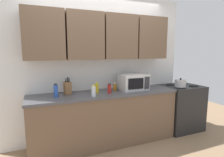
{
  "coord_description": "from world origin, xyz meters",
  "views": [
    {
      "loc": [
        -1.03,
        -3.09,
        1.58
      ],
      "look_at": [
        0.14,
        -0.25,
        1.12
      ],
      "focal_mm": 29.03,
      "sensor_mm": 36.0,
      "label": 1
    }
  ],
  "objects_px": {
    "microwave": "(133,82)",
    "bottle_clear_tall": "(94,91)",
    "bottle_spice_jar": "(147,80)",
    "bottle_red_sauce": "(109,89)",
    "stove_range": "(180,107)",
    "bottle_blue_cleaner": "(56,91)",
    "knife_block": "(68,88)",
    "bottle_amber_vinegar": "(115,87)",
    "bottle_yellow_mustard": "(97,88)",
    "kettle": "(180,83)"
  },
  "relations": [
    {
      "from": "stove_range",
      "to": "bottle_spice_jar",
      "type": "distance_m",
      "value": 0.94
    },
    {
      "from": "stove_range",
      "to": "bottle_blue_cleaner",
      "type": "bearing_deg",
      "value": 179.83
    },
    {
      "from": "bottle_blue_cleaner",
      "to": "bottle_red_sauce",
      "type": "relative_size",
      "value": 1.27
    },
    {
      "from": "bottle_clear_tall",
      "to": "stove_range",
      "type": "bearing_deg",
      "value": 5.53
    },
    {
      "from": "microwave",
      "to": "knife_block",
      "type": "xyz_separation_m",
      "value": [
        -1.15,
        0.09,
        -0.04
      ]
    },
    {
      "from": "knife_block",
      "to": "bottle_spice_jar",
      "type": "xyz_separation_m",
      "value": [
        1.51,
        -0.0,
        0.03
      ]
    },
    {
      "from": "bottle_spice_jar",
      "to": "bottle_yellow_mustard",
      "type": "distance_m",
      "value": 1.04
    },
    {
      "from": "bottle_amber_vinegar",
      "to": "knife_block",
      "type": "bearing_deg",
      "value": 177.63
    },
    {
      "from": "stove_range",
      "to": "bottle_amber_vinegar",
      "type": "bearing_deg",
      "value": 176.03
    },
    {
      "from": "knife_block",
      "to": "bottle_blue_cleaner",
      "type": "height_order",
      "value": "knife_block"
    },
    {
      "from": "knife_block",
      "to": "bottle_red_sauce",
      "type": "relative_size",
      "value": 1.74
    },
    {
      "from": "bottle_blue_cleaner",
      "to": "bottle_spice_jar",
      "type": "height_order",
      "value": "bottle_spice_jar"
    },
    {
      "from": "bottle_red_sauce",
      "to": "microwave",
      "type": "bearing_deg",
      "value": 11.8
    },
    {
      "from": "knife_block",
      "to": "bottle_clear_tall",
      "type": "bearing_deg",
      "value": -43.09
    },
    {
      "from": "bottle_spice_jar",
      "to": "bottle_amber_vinegar",
      "type": "distance_m",
      "value": 0.7
    },
    {
      "from": "stove_range",
      "to": "bottle_red_sauce",
      "type": "bearing_deg",
      "value": -177.73
    },
    {
      "from": "knife_block",
      "to": "bottle_blue_cleaner",
      "type": "bearing_deg",
      "value": -146.89
    },
    {
      "from": "bottle_blue_cleaner",
      "to": "bottle_amber_vinegar",
      "type": "height_order",
      "value": "bottle_blue_cleaner"
    },
    {
      "from": "kettle",
      "to": "bottle_spice_jar",
      "type": "bearing_deg",
      "value": 154.07
    },
    {
      "from": "bottle_clear_tall",
      "to": "bottle_blue_cleaner",
      "type": "bearing_deg",
      "value": 160.19
    },
    {
      "from": "bottle_red_sauce",
      "to": "bottle_yellow_mustard",
      "type": "xyz_separation_m",
      "value": [
        -0.18,
        0.13,
        0.0
      ]
    },
    {
      "from": "bottle_clear_tall",
      "to": "bottle_spice_jar",
      "type": "bearing_deg",
      "value": 15.1
    },
    {
      "from": "bottle_yellow_mustard",
      "to": "bottle_amber_vinegar",
      "type": "distance_m",
      "value": 0.34
    },
    {
      "from": "knife_block",
      "to": "bottle_blue_cleaner",
      "type": "xyz_separation_m",
      "value": [
        -0.19,
        -0.13,
        -0.01
      ]
    },
    {
      "from": "stove_range",
      "to": "bottle_clear_tall",
      "type": "distance_m",
      "value": 1.98
    },
    {
      "from": "kettle",
      "to": "stove_range",
      "type": "bearing_deg",
      "value": 39.47
    },
    {
      "from": "microwave",
      "to": "bottle_yellow_mustard",
      "type": "xyz_separation_m",
      "value": [
        -0.68,
        0.03,
        -0.06
      ]
    },
    {
      "from": "bottle_yellow_mustard",
      "to": "kettle",
      "type": "bearing_deg",
      "value": -7.49
    },
    {
      "from": "stove_range",
      "to": "bottle_yellow_mustard",
      "type": "distance_m",
      "value": 1.84
    },
    {
      "from": "microwave",
      "to": "bottle_clear_tall",
      "type": "relative_size",
      "value": 2.7
    },
    {
      "from": "bottle_spice_jar",
      "to": "bottle_clear_tall",
      "type": "relative_size",
      "value": 1.5
    },
    {
      "from": "bottle_blue_cleaner",
      "to": "bottle_red_sauce",
      "type": "height_order",
      "value": "bottle_blue_cleaner"
    },
    {
      "from": "kettle",
      "to": "bottle_amber_vinegar",
      "type": "bearing_deg",
      "value": 169.21
    },
    {
      "from": "bottle_yellow_mustard",
      "to": "bottle_clear_tall",
      "type": "bearing_deg",
      "value": -117.61
    },
    {
      "from": "bottle_clear_tall",
      "to": "bottle_red_sauce",
      "type": "distance_m",
      "value": 0.33
    },
    {
      "from": "bottle_blue_cleaner",
      "to": "bottle_yellow_mustard",
      "type": "relative_size",
      "value": 1.18
    },
    {
      "from": "bottle_yellow_mustard",
      "to": "stove_range",
      "type": "bearing_deg",
      "value": -2.27
    },
    {
      "from": "bottle_spice_jar",
      "to": "bottle_red_sauce",
      "type": "distance_m",
      "value": 0.88
    },
    {
      "from": "knife_block",
      "to": "bottle_red_sauce",
      "type": "height_order",
      "value": "knife_block"
    },
    {
      "from": "kettle",
      "to": "bottle_spice_jar",
      "type": "distance_m",
      "value": 0.62
    },
    {
      "from": "bottle_yellow_mustard",
      "to": "bottle_amber_vinegar",
      "type": "xyz_separation_m",
      "value": [
        0.34,
        0.03,
        -0.01
      ]
    },
    {
      "from": "knife_block",
      "to": "stove_range",
      "type": "bearing_deg",
      "value": -3.39
    },
    {
      "from": "stove_range",
      "to": "bottle_clear_tall",
      "type": "xyz_separation_m",
      "value": [
        -1.9,
        -0.18,
        0.53
      ]
    },
    {
      "from": "bottle_amber_vinegar",
      "to": "bottle_clear_tall",
      "type": "bearing_deg",
      "value": -149.26
    },
    {
      "from": "bottle_spice_jar",
      "to": "bottle_red_sauce",
      "type": "xyz_separation_m",
      "value": [
        -0.86,
        -0.19,
        -0.05
      ]
    },
    {
      "from": "bottle_clear_tall",
      "to": "bottle_yellow_mustard",
      "type": "bearing_deg",
      "value": 62.39
    },
    {
      "from": "bottle_spice_jar",
      "to": "bottle_red_sauce",
      "type": "relative_size",
      "value": 1.68
    },
    {
      "from": "bottle_red_sauce",
      "to": "bottle_blue_cleaner",
      "type": "bearing_deg",
      "value": 175.21
    },
    {
      "from": "knife_block",
      "to": "bottle_amber_vinegar",
      "type": "relative_size",
      "value": 1.92
    },
    {
      "from": "kettle",
      "to": "bottle_red_sauce",
      "type": "height_order",
      "value": "kettle"
    }
  ]
}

